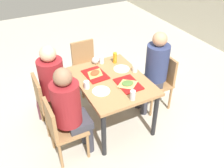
{
  "coord_description": "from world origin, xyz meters",
  "views": [
    {
      "loc": [
        2.38,
        -1.23,
        2.53
      ],
      "look_at": [
        0.0,
        0.0,
        0.65
      ],
      "focal_mm": 39.8,
      "sensor_mm": 36.0,
      "label": 1
    }
  ],
  "objects_px": {
    "pizza_slice_a": "(95,73)",
    "foil_bundle": "(95,60)",
    "chair_left_end": "(85,63)",
    "paper_plate_near_edge": "(101,91)",
    "chair_far_side": "(161,79)",
    "tray_red_near": "(95,75)",
    "chair_near_right": "(61,127)",
    "handbag": "(43,105)",
    "person_in_red": "(55,82)",
    "person_far_side": "(155,67)",
    "main_table": "(112,85)",
    "plastic_cup_b": "(87,85)",
    "person_in_brown_jacket": "(70,107)",
    "plastic_cup_c": "(102,60)",
    "chair_near_left": "(47,100)",
    "tray_red_far": "(128,84)",
    "soda_can": "(133,95)",
    "paper_plate_center": "(122,69)",
    "plastic_cup_a": "(135,68)",
    "pizza_slice_b": "(128,84)",
    "condiment_bottle": "(115,58)"
  },
  "relations": [
    {
      "from": "chair_near_right",
      "to": "person_in_brown_jacket",
      "type": "xyz_separation_m",
      "value": [
        0.0,
        0.14,
        0.25
      ]
    },
    {
      "from": "person_in_red",
      "to": "person_far_side",
      "type": "xyz_separation_m",
      "value": [
        0.28,
        1.35,
        0.0
      ]
    },
    {
      "from": "tray_red_far",
      "to": "pizza_slice_a",
      "type": "relative_size",
      "value": 1.32
    },
    {
      "from": "pizza_slice_a",
      "to": "main_table",
      "type": "bearing_deg",
      "value": 35.32
    },
    {
      "from": "person_far_side",
      "to": "plastic_cup_a",
      "type": "bearing_deg",
      "value": -95.21
    },
    {
      "from": "plastic_cup_b",
      "to": "foil_bundle",
      "type": "height_order",
      "value": "same"
    },
    {
      "from": "main_table",
      "to": "chair_far_side",
      "type": "distance_m",
      "value": 0.83
    },
    {
      "from": "tray_red_near",
      "to": "person_far_side",
      "type": "bearing_deg",
      "value": 76.57
    },
    {
      "from": "chair_near_left",
      "to": "paper_plate_center",
      "type": "relative_size",
      "value": 3.78
    },
    {
      "from": "person_far_side",
      "to": "tray_red_near",
      "type": "distance_m",
      "value": 0.85
    },
    {
      "from": "tray_red_far",
      "to": "plastic_cup_c",
      "type": "bearing_deg",
      "value": -174.3
    },
    {
      "from": "plastic_cup_c",
      "to": "tray_red_near",
      "type": "bearing_deg",
      "value": -40.35
    },
    {
      "from": "chair_near_right",
      "to": "plastic_cup_a",
      "type": "distance_m",
      "value": 1.26
    },
    {
      "from": "main_table",
      "to": "chair_far_side",
      "type": "xyz_separation_m",
      "value": [
        0.0,
        0.82,
        -0.15
      ]
    },
    {
      "from": "plastic_cup_c",
      "to": "foil_bundle",
      "type": "relative_size",
      "value": 1.0
    },
    {
      "from": "chair_far_side",
      "to": "tray_red_near",
      "type": "distance_m",
      "value": 1.02
    },
    {
      "from": "plastic_cup_a",
      "to": "person_far_side",
      "type": "bearing_deg",
      "value": 84.79
    },
    {
      "from": "main_table",
      "to": "chair_far_side",
      "type": "height_order",
      "value": "chair_far_side"
    },
    {
      "from": "paper_plate_center",
      "to": "condiment_bottle",
      "type": "height_order",
      "value": "condiment_bottle"
    },
    {
      "from": "paper_plate_center",
      "to": "plastic_cup_a",
      "type": "height_order",
      "value": "plastic_cup_a"
    },
    {
      "from": "tray_red_near",
      "to": "condiment_bottle",
      "type": "xyz_separation_m",
      "value": [
        -0.17,
        0.39,
        0.07
      ]
    },
    {
      "from": "person_in_brown_jacket",
      "to": "person_in_red",
      "type": "bearing_deg",
      "value": 180.0
    },
    {
      "from": "chair_left_end",
      "to": "paper_plate_center",
      "type": "bearing_deg",
      "value": 16.93
    },
    {
      "from": "chair_near_left",
      "to": "tray_red_far",
      "type": "xyz_separation_m",
      "value": [
        0.48,
        0.95,
        0.25
      ]
    },
    {
      "from": "chair_far_side",
      "to": "plastic_cup_a",
      "type": "xyz_separation_m",
      "value": [
        -0.03,
        -0.45,
        0.29
      ]
    },
    {
      "from": "chair_far_side",
      "to": "foil_bundle",
      "type": "relative_size",
      "value": 8.31
    },
    {
      "from": "pizza_slice_b",
      "to": "plastic_cup_b",
      "type": "distance_m",
      "value": 0.51
    },
    {
      "from": "main_table",
      "to": "person_in_red",
      "type": "relative_size",
      "value": 0.91
    },
    {
      "from": "main_table",
      "to": "chair_far_side",
      "type": "bearing_deg",
      "value": 90.0
    },
    {
      "from": "tray_red_far",
      "to": "plastic_cup_a",
      "type": "distance_m",
      "value": 0.33
    },
    {
      "from": "chair_far_side",
      "to": "soda_can",
      "type": "height_order",
      "value": "soda_can"
    },
    {
      "from": "pizza_slice_a",
      "to": "paper_plate_near_edge",
      "type": "bearing_deg",
      "value": -13.36
    },
    {
      "from": "chair_left_end",
      "to": "condiment_bottle",
      "type": "bearing_deg",
      "value": 22.18
    },
    {
      "from": "pizza_slice_a",
      "to": "plastic_cup_c",
      "type": "bearing_deg",
      "value": 138.87
    },
    {
      "from": "pizza_slice_a",
      "to": "condiment_bottle",
      "type": "distance_m",
      "value": 0.42
    },
    {
      "from": "person_in_brown_jacket",
      "to": "paper_plate_center",
      "type": "relative_size",
      "value": 5.64
    },
    {
      "from": "chair_near_right",
      "to": "handbag",
      "type": "xyz_separation_m",
      "value": [
        -0.91,
        -0.02,
        -0.34
      ]
    },
    {
      "from": "person_in_brown_jacket",
      "to": "soda_can",
      "type": "relative_size",
      "value": 10.17
    },
    {
      "from": "plastic_cup_b",
      "to": "condiment_bottle",
      "type": "relative_size",
      "value": 0.62
    },
    {
      "from": "chair_near_left",
      "to": "foil_bundle",
      "type": "bearing_deg",
      "value": 103.96
    },
    {
      "from": "pizza_slice_a",
      "to": "foil_bundle",
      "type": "relative_size",
      "value": 2.72
    },
    {
      "from": "foil_bundle",
      "to": "pizza_slice_a",
      "type": "bearing_deg",
      "value": -24.92
    },
    {
      "from": "tray_red_near",
      "to": "handbag",
      "type": "height_order",
      "value": "tray_red_near"
    },
    {
      "from": "chair_left_end",
      "to": "paper_plate_near_edge",
      "type": "distance_m",
      "value": 1.17
    },
    {
      "from": "main_table",
      "to": "chair_near_left",
      "type": "height_order",
      "value": "chair_near_left"
    },
    {
      "from": "person_far_side",
      "to": "chair_near_left",
      "type": "bearing_deg",
      "value": -100.71
    },
    {
      "from": "main_table",
      "to": "condiment_bottle",
      "type": "relative_size",
      "value": 7.05
    },
    {
      "from": "chair_far_side",
      "to": "plastic_cup_b",
      "type": "distance_m",
      "value": 1.22
    },
    {
      "from": "chair_far_side",
      "to": "pizza_slice_a",
      "type": "height_order",
      "value": "chair_far_side"
    },
    {
      "from": "chair_left_end",
      "to": "soda_can",
      "type": "relative_size",
      "value": 6.81
    }
  ]
}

